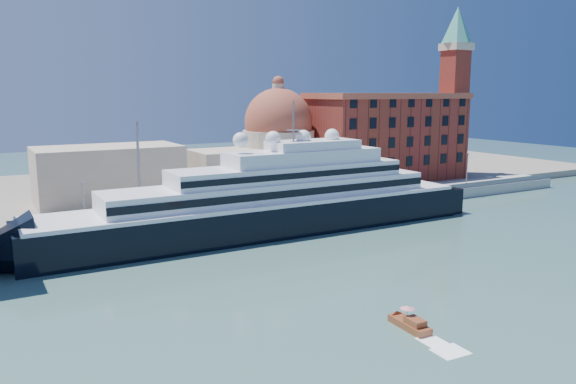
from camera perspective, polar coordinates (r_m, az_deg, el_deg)
ground at (r=84.04m, az=5.01°, el=-7.54°), size 400.00×400.00×0.00m
quay at (r=112.35m, az=-4.90°, el=-2.36°), size 180.00×10.00×2.50m
land at (r=149.96m, az=-11.52°, el=0.52°), size 260.00×72.00×2.00m
quay_fence at (r=107.98m, az=-3.91°, el=-1.85°), size 180.00×0.10×1.20m
superyacht at (r=100.62m, az=-3.84°, el=-1.73°), size 93.49×12.96×27.94m
water_taxi at (r=64.06m, az=12.33°, el=-12.90°), size 2.06×5.52×2.58m
warehouse at (r=153.50m, az=10.04°, el=5.60°), size 43.00×19.00×23.25m
campanile at (r=169.45m, az=16.57°, el=10.82°), size 8.40×8.40×47.00m
church at (r=134.78m, az=-6.75°, el=3.85°), size 66.00×18.00×25.50m
lamp_posts at (r=104.58m, az=-10.88°, el=1.35°), size 120.80×2.40×18.00m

